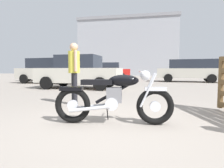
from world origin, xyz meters
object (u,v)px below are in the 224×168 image
blue_hatchback_right (190,70)px  silver_sedan_mid (109,71)px  pale_sedan_back (52,70)px  bystander (74,67)px  red_hatchback_near (79,72)px  white_estate_far (86,70)px  vintage_motorcycle (114,98)px  dark_sedan_left (48,71)px

blue_hatchback_right → silver_sedan_mid: 7.79m
blue_hatchback_right → pale_sedan_back: bearing=26.0°
bystander → pale_sedan_back: 8.99m
bystander → red_hatchback_near: bearing=-105.7°
pale_sedan_back → blue_hatchback_right: bearing=-154.5°
white_estate_far → vintage_motorcycle: bearing=-79.8°
white_estate_far → red_hatchback_near: bearing=-82.9°
red_hatchback_near → white_estate_far: 12.37m
bystander → red_hatchback_near: 4.66m
pale_sedan_back → white_estate_far: same height
vintage_motorcycle → white_estate_far: 19.01m
vintage_motorcycle → bystander: (-1.42, 1.57, 0.57)m
blue_hatchback_right → silver_sedan_mid: bearing=-16.8°
vintage_motorcycle → bystander: bearing=124.5°
vintage_motorcycle → blue_hatchback_right: (3.42, 12.68, 0.49)m
vintage_motorcycle → bystander: bystander is taller
vintage_motorcycle → red_hatchback_near: bearing=109.5°
dark_sedan_left → white_estate_far: 6.00m
red_hatchback_near → blue_hatchback_right: size_ratio=0.87×
vintage_motorcycle → blue_hatchback_right: bearing=67.2°
pale_sedan_back → dark_sedan_left: (-1.99, 2.79, -0.10)m
vintage_motorcycle → red_hatchback_near: (-3.05, 5.94, 0.38)m
bystander → blue_hatchback_right: size_ratio=0.34×
vintage_motorcycle → silver_sedan_mid: 16.12m
white_estate_far → dark_sedan_left: bearing=-115.0°
bystander → blue_hatchback_right: (4.84, 11.11, -0.08)m
bystander → dark_sedan_left: bearing=-92.0°
pale_sedan_back → blue_hatchback_right: 10.47m
vintage_motorcycle → silver_sedan_mid: bearing=95.9°
vintage_motorcycle → pale_sedan_back: pale_sedan_back is taller
red_hatchback_near → silver_sedan_mid: 9.75m
dark_sedan_left → silver_sedan_mid: (4.61, 3.82, 0.00)m
red_hatchback_near → blue_hatchback_right: blue_hatchback_right is taller
red_hatchback_near → silver_sedan_mid: size_ratio=0.96×
vintage_motorcycle → white_estate_far: white_estate_far is taller
pale_sedan_back → silver_sedan_mid: (2.62, 6.61, -0.10)m
pale_sedan_back → dark_sedan_left: pale_sedan_back is taller
blue_hatchback_right → silver_sedan_mid: blue_hatchback_right is taller
red_hatchback_near → dark_sedan_left: bearing=132.8°
bystander → red_hatchback_near: size_ratio=0.39×
red_hatchback_near → silver_sedan_mid: same height
red_hatchback_near → blue_hatchback_right: 9.35m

